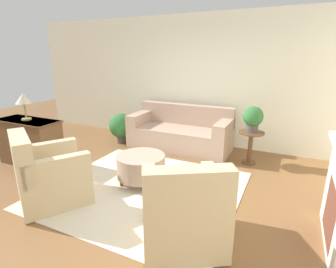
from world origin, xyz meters
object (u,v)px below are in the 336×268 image
object	(u,v)px
ottoman_table	(141,166)
side_table	(251,142)
potted_plant_on_side_table	(253,118)
potted_plant_floor	(121,126)
couch	(180,133)
armchair_left	(48,176)
table_lamp	(23,100)
dresser	(30,141)
armchair_right	(184,213)

from	to	relation	value
ottoman_table	side_table	distance (m)	2.11
potted_plant_on_side_table	potted_plant_floor	xyz separation A→B (m)	(-2.85, -0.04, -0.49)
ottoman_table	potted_plant_on_side_table	world-z (taller)	potted_plant_on_side_table
couch	potted_plant_floor	size ratio (longest dim) A/B	3.11
armchair_left	side_table	distance (m)	3.42
table_lamp	side_table	bearing A→B (deg)	25.77
table_lamp	armchair_left	bearing A→B (deg)	-30.20
ottoman_table	dresser	size ratio (longest dim) A/B	0.61
potted_plant_on_side_table	table_lamp	distance (m)	4.07
potted_plant_floor	table_lamp	distance (m)	2.07
armchair_right	couch	bearing A→B (deg)	113.61
armchair_right	potted_plant_on_side_table	world-z (taller)	potted_plant_on_side_table
ottoman_table	dresser	xyz separation A→B (m)	(-2.25, -0.19, 0.13)
couch	table_lamp	world-z (taller)	table_lamp
dresser	potted_plant_floor	bearing A→B (deg)	65.04
ottoman_table	potted_plant_on_side_table	size ratio (longest dim) A/B	1.60
potted_plant_floor	couch	bearing A→B (deg)	9.89
couch	side_table	xyz separation A→B (m)	(1.48, -0.20, 0.07)
side_table	potted_plant_floor	world-z (taller)	potted_plant_floor
side_table	table_lamp	world-z (taller)	table_lamp
couch	armchair_left	xyz separation A→B (m)	(-0.78, -2.77, 0.04)
ottoman_table	potted_plant_floor	xyz separation A→B (m)	(-1.45, 1.53, 0.09)
armchair_left	potted_plant_floor	xyz separation A→B (m)	(-0.59, 2.53, 0.01)
couch	potted_plant_floor	distance (m)	1.39
couch	dresser	distance (m)	2.92
potted_plant_on_side_table	table_lamp	world-z (taller)	table_lamp
couch	table_lamp	xyz separation A→B (m)	(-2.17, -1.96, 0.86)
potted_plant_floor	table_lamp	size ratio (longest dim) A/B	1.44
couch	side_table	distance (m)	1.50
couch	ottoman_table	world-z (taller)	couch
dresser	potted_plant_on_side_table	size ratio (longest dim) A/B	2.64
armchair_left	potted_plant_on_side_table	xyz separation A→B (m)	(2.26, 2.57, 0.50)
potted_plant_on_side_table	table_lamp	size ratio (longest dim) A/B	0.99
dresser	potted_plant_floor	distance (m)	1.90
potted_plant_on_side_table	ottoman_table	bearing A→B (deg)	-131.77
table_lamp	potted_plant_floor	bearing A→B (deg)	65.04
dresser	side_table	bearing A→B (deg)	25.77
potted_plant_floor	table_lamp	xyz separation A→B (m)	(-0.80, -1.72, 0.81)
potted_plant_on_side_table	table_lamp	xyz separation A→B (m)	(-3.65, -1.76, 0.33)
couch	armchair_left	distance (m)	2.88
couch	dresser	world-z (taller)	couch
couch	ottoman_table	distance (m)	1.77
couch	table_lamp	bearing A→B (deg)	-137.84
potted_plant_on_side_table	table_lamp	bearing A→B (deg)	-154.23
side_table	potted_plant_floor	distance (m)	2.85
couch	potted_plant_on_side_table	distance (m)	1.59
couch	table_lamp	distance (m)	3.05
armchair_left	potted_plant_on_side_table	size ratio (longest dim) A/B	2.47
side_table	potted_plant_floor	size ratio (longest dim) A/B	0.89
table_lamp	couch	bearing A→B (deg)	42.16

